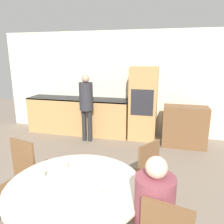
% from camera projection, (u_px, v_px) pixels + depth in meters
% --- Properties ---
extents(wall_back, '(7.07, 0.05, 2.60)m').
position_uv_depth(wall_back, '(132.00, 84.00, 5.53)').
color(wall_back, beige).
rests_on(wall_back, ground_plane).
extents(kitchen_counter, '(2.65, 0.60, 0.93)m').
position_uv_depth(kitchen_counter, '(78.00, 115.00, 5.73)').
color(kitchen_counter, tan).
rests_on(kitchen_counter, ground_plane).
extents(oven_unit, '(0.64, 0.59, 1.75)m').
position_uv_depth(oven_unit, '(143.00, 104.00, 5.25)').
color(oven_unit, tan).
rests_on(oven_unit, ground_plane).
extents(sideboard, '(0.95, 0.45, 0.92)m').
position_uv_depth(sideboard, '(185.00, 127.00, 4.87)').
color(sideboard, brown).
rests_on(sideboard, ground_plane).
extents(dining_table, '(1.36, 1.36, 0.76)m').
position_uv_depth(dining_table, '(76.00, 205.00, 2.21)').
color(dining_table, brown).
rests_on(dining_table, ground_plane).
extents(chair_far_left, '(0.48, 0.48, 0.99)m').
position_uv_depth(chair_far_left, '(19.00, 176.00, 2.71)').
color(chair_far_left, brown).
rests_on(chair_far_left, ground_plane).
extents(chair_far_right, '(0.55, 0.55, 0.99)m').
position_uv_depth(chair_far_right, '(143.00, 174.00, 2.76)').
color(chair_far_right, brown).
rests_on(chair_far_right, ground_plane).
extents(person_seated, '(0.33, 0.40, 1.23)m').
position_uv_depth(person_seated, '(154.00, 216.00, 1.80)').
color(person_seated, '#262628').
rests_on(person_seated, ground_plane).
extents(person_standing, '(0.31, 0.31, 1.58)m').
position_uv_depth(person_standing, '(86.00, 101.00, 5.04)').
color(person_standing, '#262628').
rests_on(person_standing, ground_plane).
extents(cup, '(0.06, 0.06, 0.10)m').
position_uv_depth(cup, '(115.00, 167.00, 2.40)').
color(cup, silver).
rests_on(cup, dining_table).
extents(bowl_near, '(0.15, 0.15, 0.05)m').
position_uv_depth(bowl_near, '(94.00, 189.00, 2.03)').
color(bowl_near, beige).
rests_on(bowl_near, dining_table).
extents(bowl_centre, '(0.13, 0.13, 0.05)m').
position_uv_depth(bowl_centre, '(63.00, 165.00, 2.48)').
color(bowl_centre, beige).
rests_on(bowl_centre, dining_table).
extents(salt_shaker, '(0.03, 0.03, 0.09)m').
position_uv_depth(salt_shaker, '(43.00, 174.00, 2.26)').
color(salt_shaker, white).
rests_on(salt_shaker, dining_table).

